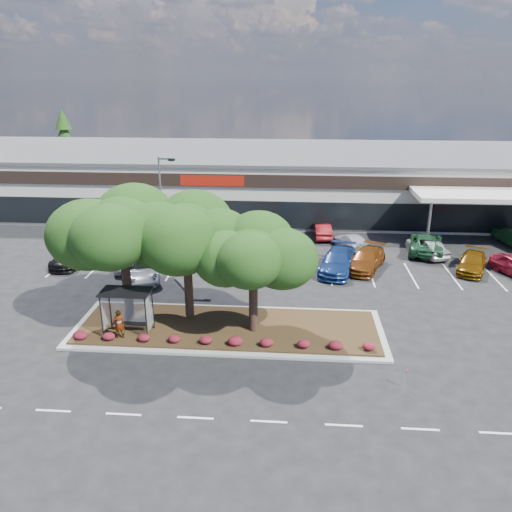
# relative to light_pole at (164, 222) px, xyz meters

# --- Properties ---
(ground) EXTENTS (160.00, 160.00, 0.00)m
(ground) POSITION_rel_light_pole_xyz_m (7.95, -13.35, -3.78)
(ground) COLOR black
(ground) RESTS_ON ground
(retail_store) EXTENTS (80.40, 25.20, 6.25)m
(retail_store) POSITION_rel_light_pole_xyz_m (8.01, 20.56, -0.63)
(retail_store) COLOR beige
(retail_store) RESTS_ON ground
(landscape_island) EXTENTS (18.00, 6.00, 0.26)m
(landscape_island) POSITION_rel_light_pole_xyz_m (5.95, -9.35, -3.66)
(landscape_island) COLOR #A3A49E
(landscape_island) RESTS_ON ground
(lane_markings) EXTENTS (33.12, 20.06, 0.01)m
(lane_markings) POSITION_rel_light_pole_xyz_m (7.81, -2.93, -3.77)
(lane_markings) COLOR silver
(lane_markings) RESTS_ON ground
(shrub_row) EXTENTS (17.00, 0.80, 0.50)m
(shrub_row) POSITION_rel_light_pole_xyz_m (5.95, -11.45, -3.27)
(shrub_row) COLOR maroon
(shrub_row) RESTS_ON landscape_island
(bus_shelter) EXTENTS (2.75, 1.55, 2.59)m
(bus_shelter) POSITION_rel_light_pole_xyz_m (0.45, -10.40, -1.47)
(bus_shelter) COLOR black
(bus_shelter) RESTS_ON landscape_island
(island_tree_west) EXTENTS (7.20, 7.20, 7.89)m
(island_tree_west) POSITION_rel_light_pole_xyz_m (-0.05, -8.85, 0.42)
(island_tree_west) COLOR #17320D
(island_tree_west) RESTS_ON landscape_island
(island_tree_mid) EXTENTS (6.60, 6.60, 7.32)m
(island_tree_mid) POSITION_rel_light_pole_xyz_m (3.45, -8.15, 0.14)
(island_tree_mid) COLOR #17320D
(island_tree_mid) RESTS_ON landscape_island
(island_tree_east) EXTENTS (5.80, 5.80, 6.50)m
(island_tree_east) POSITION_rel_light_pole_xyz_m (7.45, -9.65, -0.27)
(island_tree_east) COLOR #17320D
(island_tree_east) RESTS_ON landscape_island
(conifer_north_west) EXTENTS (4.40, 4.40, 10.00)m
(conifer_north_west) POSITION_rel_light_pole_xyz_m (-22.05, 32.65, 1.22)
(conifer_north_west) COLOR #17320D
(conifer_north_west) RESTS_ON ground
(person_waiting) EXTENTS (0.71, 0.56, 1.69)m
(person_waiting) POSITION_rel_light_pole_xyz_m (0.13, -11.16, -2.68)
(person_waiting) COLOR #594C47
(person_waiting) RESTS_ON landscape_island
(light_pole) EXTENTS (1.42, 0.74, 8.61)m
(light_pole) POSITION_rel_light_pole_xyz_m (0.00, 0.00, 0.00)
(light_pole) COLOR #A3A49E
(light_pole) RESTS_ON ground
(survey_stake) EXTENTS (0.07, 0.14, 0.98)m
(survey_stake) POSITION_rel_light_pole_xyz_m (15.08, -14.35, -3.15)
(survey_stake) COLOR #A58356
(survey_stake) RESTS_ON ground
(car_0) EXTENTS (2.16, 5.03, 1.44)m
(car_0) POSITION_rel_light_pole_xyz_m (-7.80, 0.53, -3.06)
(car_0) COLOR black
(car_0) RESTS_ON ground
(car_1) EXTENTS (2.56, 5.12, 1.67)m
(car_1) POSITION_rel_light_pole_xyz_m (-2.91, 0.33, -2.94)
(car_1) COLOR silver
(car_1) RESTS_ON ground
(car_2) EXTENTS (4.27, 5.78, 1.46)m
(car_2) POSITION_rel_light_pole_xyz_m (-1.46, -2.13, -3.05)
(car_2) COLOR #A0A6AC
(car_2) RESTS_ON ground
(car_3) EXTENTS (2.95, 4.91, 1.53)m
(car_3) POSITION_rel_light_pole_xyz_m (9.27, 0.90, -3.02)
(car_3) COLOR #BBBBBB
(car_3) RESTS_ON ground
(car_4) EXTENTS (2.55, 5.12, 1.67)m
(car_4) POSITION_rel_light_pole_xyz_m (7.06, -0.14, -2.94)
(car_4) COLOR #8B1C03
(car_4) RESTS_ON ground
(car_5) EXTENTS (3.56, 5.99, 1.63)m
(car_5) POSITION_rel_light_pole_xyz_m (13.02, 0.56, -2.97)
(car_5) COLOR navy
(car_5) RESTS_ON ground
(car_6) EXTENTS (3.95, 5.59, 1.50)m
(car_6) POSITION_rel_light_pole_xyz_m (15.23, 1.25, -3.03)
(car_6) COLOR #6D340E
(car_6) RESTS_ON ground
(car_7) EXTENTS (3.52, 4.94, 1.33)m
(car_7) POSITION_rel_light_pole_xyz_m (23.20, 1.40, -3.12)
(car_7) COLOR #633A06
(car_7) RESTS_ON ground
(car_9) EXTENTS (4.38, 6.09, 1.64)m
(car_9) POSITION_rel_light_pole_xyz_m (-7.02, 5.44, -2.96)
(car_9) COLOR silver
(car_9) RESTS_ON ground
(car_10) EXTENTS (1.80, 3.98, 1.32)m
(car_10) POSITION_rel_light_pole_xyz_m (0.01, 5.82, -3.12)
(car_10) COLOR #184E14
(car_10) RESTS_ON ground
(car_11) EXTENTS (2.57, 4.91, 1.60)m
(car_11) POSITION_rel_light_pole_xyz_m (6.44, 5.19, -2.98)
(car_11) COLOR brown
(car_11) RESTS_ON ground
(car_12) EXTENTS (2.82, 5.22, 1.69)m
(car_12) POSITION_rel_light_pole_xyz_m (9.01, 5.63, -2.94)
(car_12) COLOR navy
(car_12) RESTS_ON ground
(car_13) EXTENTS (1.67, 4.19, 1.35)m
(car_13) POSITION_rel_light_pole_xyz_m (12.24, 8.93, -3.10)
(car_13) COLOR maroon
(car_13) RESTS_ON ground
(car_14) EXTENTS (3.27, 4.99, 1.34)m
(car_14) POSITION_rel_light_pole_xyz_m (14.59, 5.74, -3.11)
(car_14) COLOR #B5BAC2
(car_14) RESTS_ON ground
(car_15) EXTENTS (3.13, 4.88, 1.55)m
(car_15) POSITION_rel_light_pole_xyz_m (20.66, 4.76, -3.01)
(car_15) COLOR silver
(car_15) RESTS_ON ground
(car_16) EXTENTS (3.88, 6.19, 1.59)m
(car_16) POSITION_rel_light_pole_xyz_m (20.70, 5.45, -2.98)
(car_16) COLOR #1F4F2E
(car_16) RESTS_ON ground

